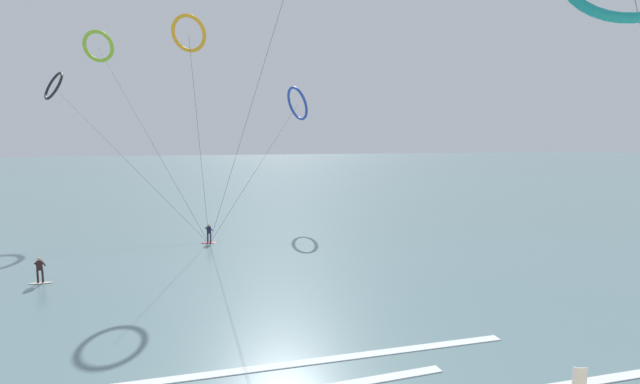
{
  "coord_description": "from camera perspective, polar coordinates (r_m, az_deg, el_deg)",
  "views": [
    {
      "loc": [
        -6.38,
        -8.93,
        9.53
      ],
      "look_at": [
        0.0,
        19.36,
        5.86
      ],
      "focal_mm": 25.74,
      "sensor_mm": 36.0,
      "label": 1
    }
  ],
  "objects": [
    {
      "name": "sea_water",
      "position": [
        113.87,
        -9.46,
        2.33
      ],
      "size": [
        400.0,
        200.0,
        0.08
      ],
      "primitive_type": "cube",
      "color": "slate",
      "rests_on": "ground"
    },
    {
      "name": "surfer_ivory",
      "position": [
        34.53,
        -31.47,
        -8.49
      ],
      "size": [
        1.4,
        0.59,
        1.7
      ],
      "rotation": [
        0.0,
        0.0,
        0.06
      ],
      "color": "silver",
      "rests_on": "ground"
    },
    {
      "name": "surfer_crimson",
      "position": [
        41.26,
        -13.63,
        -5.18
      ],
      "size": [
        1.4,
        0.69,
        1.7
      ],
      "rotation": [
        0.0,
        0.0,
        5.81
      ],
      "color": "red",
      "rests_on": "ground"
    },
    {
      "name": "kite_cobalt",
      "position": [
        53.69,
        -2.85,
        10.92
      ],
      "size": [
        11.47,
        14.66,
        14.99
      ],
      "rotation": [
        0.0,
        0.0,
        1.89
      ],
      "color": "#2647B7",
      "rests_on": "ground"
    },
    {
      "name": "kite_charcoal",
      "position": [
        59.28,
        -30.18,
        11.31
      ],
      "size": [
        18.18,
        18.18,
        16.42
      ],
      "rotation": [
        0.0,
        0.0,
        5.32
      ],
      "color": "black",
      "rests_on": "ground"
    },
    {
      "name": "kite_lime",
      "position": [
        62.12,
        -25.85,
        15.98
      ],
      "size": [
        14.36,
        20.71,
        21.62
      ],
      "rotation": [
        0.0,
        0.0,
        2.89
      ],
      "color": "#8CC62D",
      "rests_on": "ground"
    },
    {
      "name": "kite_amber",
      "position": [
        42.53,
        -16.02,
        18.39
      ],
      "size": [
        3.42,
        2.62,
        19.55
      ],
      "rotation": [
        0.0,
        0.0,
        2.7
      ],
      "color": "orange",
      "rests_on": "ground"
    },
    {
      "name": "wave_crest_far",
      "position": [
        20.42,
        -0.8,
        -20.42
      ],
      "size": [
        17.7,
        1.14,
        0.12
      ],
      "primitive_type": "cube",
      "rotation": [
        0.0,
        0.0,
        0.04
      ],
      "color": "white",
      "rests_on": "ground"
    }
  ]
}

